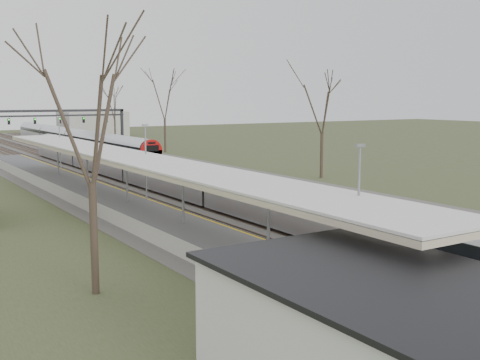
# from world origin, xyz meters

# --- Properties ---
(track_bed) EXTENTS (24.00, 160.00, 0.22)m
(track_bed) POSITION_xyz_m (0.26, 55.00, 0.06)
(track_bed) COLOR #474442
(track_bed) RESTS_ON ground
(platform) EXTENTS (3.50, 69.00, 1.00)m
(platform) POSITION_xyz_m (-9.05, 37.50, 0.50)
(platform) COLOR #9E9B93
(platform) RESTS_ON ground
(canopy) EXTENTS (4.10, 50.00, 3.11)m
(canopy) POSITION_xyz_m (-9.05, 32.99, 3.93)
(canopy) COLOR slate
(canopy) RESTS_ON platform
(station_building) EXTENTS (6.00, 9.00, 3.20)m
(station_building) POSITION_xyz_m (-12.50, 8.00, 1.60)
(station_building) COLOR silver
(station_building) RESTS_ON ground
(signal_gantry) EXTENTS (21.00, 0.59, 6.08)m
(signal_gantry) POSITION_xyz_m (0.29, 84.99, 4.91)
(signal_gantry) COLOR black
(signal_gantry) RESTS_ON ground
(tree_west_near) EXTENTS (5.00, 5.00, 10.30)m
(tree_west_near) POSITION_xyz_m (-16.00, 20.00, 7.29)
(tree_west_near) COLOR #2D231C
(tree_west_near) RESTS_ON ground
(tree_east_far) EXTENTS (5.00, 5.00, 10.30)m
(tree_east_far) POSITION_xyz_m (14.00, 42.00, 7.29)
(tree_east_far) COLOR #2D231C
(tree_east_far) RESTS_ON ground
(train_near) EXTENTS (2.62, 75.21, 3.05)m
(train_near) POSITION_xyz_m (-2.50, 40.66, 1.48)
(train_near) COLOR #B0B2BB
(train_near) RESTS_ON ground
(train_far) EXTENTS (2.62, 60.21, 3.05)m
(train_far) POSITION_xyz_m (4.50, 90.40, 1.48)
(train_far) COLOR #B0B2BB
(train_far) RESTS_ON ground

